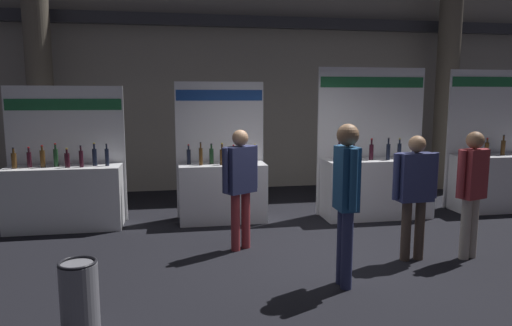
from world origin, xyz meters
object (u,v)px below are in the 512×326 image
(exhibitor_booth_3, at_px, (499,176))
(visitor_6, at_px, (415,187))
(trash_bin, at_px, (80,299))
(exhibitor_booth_1, at_px, (222,186))
(exhibitor_booth_2, at_px, (376,181))
(exhibitor_booth_0, at_px, (65,192))
(visitor_1, at_px, (346,193))
(visitor_4, at_px, (240,179))
(visitor_2, at_px, (472,185))

(exhibitor_booth_3, bearing_deg, visitor_6, -143.15)
(exhibitor_booth_3, distance_m, trash_bin, 7.52)
(exhibitor_booth_3, height_order, visitor_6, exhibitor_booth_3)
(exhibitor_booth_3, bearing_deg, exhibitor_booth_1, 178.39)
(exhibitor_booth_1, bearing_deg, exhibitor_booth_2, -4.65)
(exhibitor_booth_0, xyz_separation_m, exhibitor_booth_1, (2.49, 0.02, 0.00))
(exhibitor_booth_1, height_order, exhibitor_booth_2, exhibitor_booth_2)
(exhibitor_booth_2, distance_m, trash_bin, 5.41)
(exhibitor_booth_0, distance_m, visitor_1, 4.61)
(exhibitor_booth_0, relative_size, trash_bin, 3.32)
(visitor_1, height_order, visitor_6, visitor_1)
(visitor_4, bearing_deg, exhibitor_booth_2, -4.33)
(exhibitor_booth_1, height_order, exhibitor_booth_3, exhibitor_booth_3)
(exhibitor_booth_1, relative_size, trash_bin, 3.43)
(visitor_1, distance_m, visitor_4, 1.71)
(exhibitor_booth_0, relative_size, exhibitor_booth_2, 0.87)
(exhibitor_booth_1, bearing_deg, visitor_2, -38.91)
(exhibitor_booth_3, distance_m, visitor_1, 4.94)
(exhibitor_booth_3, relative_size, visitor_6, 1.60)
(exhibitor_booth_1, xyz_separation_m, visitor_2, (2.95, -2.38, 0.37))
(exhibitor_booth_0, bearing_deg, visitor_1, -39.55)
(exhibitor_booth_3, height_order, visitor_2, exhibitor_booth_3)
(trash_bin, distance_m, visitor_4, 2.72)
(visitor_6, bearing_deg, visitor_1, -153.37)
(exhibitor_booth_0, distance_m, visitor_6, 5.24)
(exhibitor_booth_0, relative_size, visitor_6, 1.40)
(exhibitor_booth_1, relative_size, visitor_1, 1.30)
(exhibitor_booth_2, relative_size, exhibitor_booth_3, 1.00)
(visitor_1, xyz_separation_m, visitor_6, (1.16, 0.63, -0.10))
(exhibitor_booth_1, distance_m, visitor_6, 3.21)
(exhibitor_booth_3, height_order, visitor_1, exhibitor_booth_3)
(visitor_2, bearing_deg, trash_bin, -3.66)
(exhibitor_booth_0, relative_size, exhibitor_booth_1, 0.97)
(visitor_4, bearing_deg, visitor_2, -48.14)
(visitor_4, relative_size, visitor_6, 1.03)
(trash_bin, height_order, visitor_6, visitor_6)
(visitor_1, bearing_deg, trash_bin, 103.23)
(trash_bin, bearing_deg, visitor_4, 49.87)
(exhibitor_booth_3, height_order, visitor_4, exhibitor_booth_3)
(exhibitor_booth_0, distance_m, exhibitor_booth_3, 7.59)
(visitor_2, bearing_deg, visitor_6, -23.08)
(exhibitor_booth_3, xyz_separation_m, trash_bin, (-6.71, -3.40, -0.29))
(visitor_6, bearing_deg, visitor_4, 157.45)
(exhibitor_booth_1, distance_m, visitor_4, 1.57)
(exhibitor_booth_2, bearing_deg, exhibitor_booth_1, 175.35)
(visitor_2, bearing_deg, exhibitor_booth_1, -56.88)
(visitor_2, bearing_deg, exhibitor_booth_0, -41.39)
(visitor_1, bearing_deg, exhibitor_booth_0, 50.94)
(exhibitor_booth_0, height_order, visitor_1, exhibitor_booth_0)
(trash_bin, distance_m, visitor_2, 4.75)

